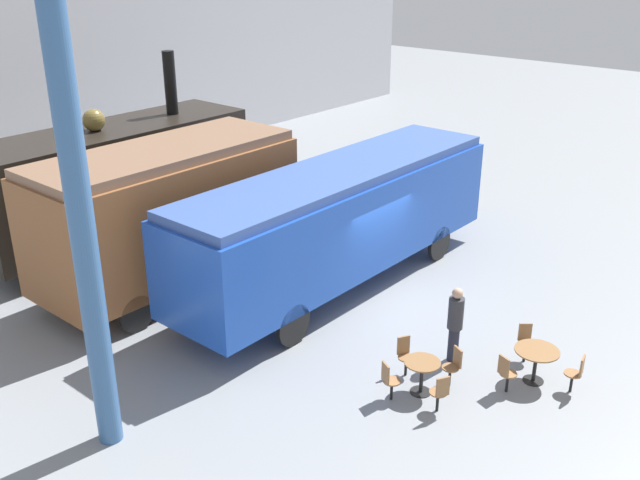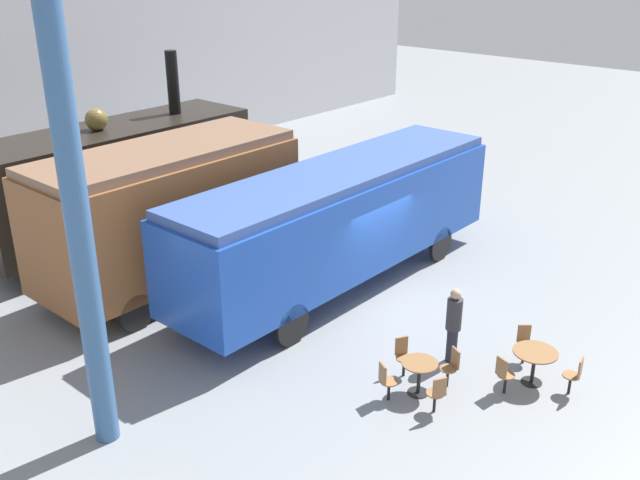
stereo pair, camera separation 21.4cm
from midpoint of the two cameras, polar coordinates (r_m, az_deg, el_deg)
The scene contains 16 objects.
ground_plane at distance 18.93m, azimuth 4.07°, elevation -4.28°, with size 80.00×80.00×0.00m, color gray.
backdrop_wall at distance 28.86m, azimuth -21.32°, elevation 13.15°, with size 44.00×0.15×9.00m.
steam_locomotive at distance 22.30m, azimuth -16.42°, elevation 4.91°, with size 8.63×2.51×5.52m.
passenger_coach_wooden at distance 18.90m, azimuth -12.46°, elevation 2.43°, with size 7.05×2.74×3.83m.
streamlined_locomotive at distance 19.22m, azimuth 2.73°, elevation 2.50°, with size 12.45×2.54×3.28m.
cafe_table_near at distance 15.69m, azimuth 16.54°, elevation -8.90°, with size 0.93×0.93×0.76m.
cafe_table_mid at distance 14.88m, azimuth 7.74°, elevation -10.24°, with size 0.75×0.75×0.73m.
cafe_chair_0 at distance 16.43m, azimuth 15.74°, elevation -7.69°, with size 0.41×0.40×0.87m.
cafe_chair_1 at distance 15.21m, azimuth 14.26°, elevation -10.16°, with size 0.39×0.37×0.87m.
cafe_chair_2 at distance 15.62m, azimuth 19.49°, elevation -9.90°, with size 0.36×0.38×0.87m.
cafe_chair_3 at distance 15.45m, azimuth 6.41°, elevation -8.97°, with size 0.39×0.40×0.87m.
cafe_chair_4 at distance 14.60m, azimuth 5.10°, elevation -11.00°, with size 0.40×0.39×0.87m.
cafe_chair_5 at distance 14.36m, azimuth 9.17°, elevation -11.86°, with size 0.39×0.40×0.87m.
cafe_chair_6 at distance 15.23m, azimuth 10.25°, elevation -9.74°, with size 0.40×0.39×0.87m.
visitor_person at distance 15.83m, azimuth 10.38°, elevation -6.45°, with size 0.34×0.34×1.78m.
support_pillar at distance 12.48m, azimuth -18.82°, elevation -0.15°, with size 0.44×0.44×8.00m.
Camera 1 is at (-13.72, -9.81, 8.62)m, focal length 40.00 mm.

